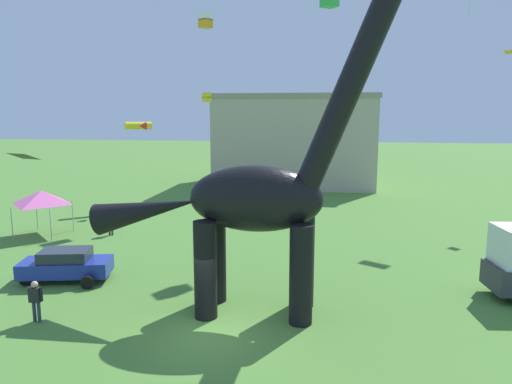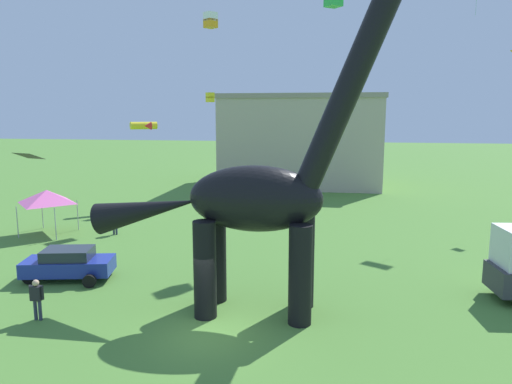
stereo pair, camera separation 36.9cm
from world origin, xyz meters
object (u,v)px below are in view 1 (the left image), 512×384
Objects in this scene: person_watching_child at (110,221)px; festival_canopy_tent at (42,197)px; dinosaur_sculpture at (254,199)px; kite_near_high at (509,52)px; kite_far_right at (207,97)px; kite_mid_center at (139,126)px; parked_sedan_left at (66,265)px; person_far_spectator at (36,297)px; kite_drifting at (24,156)px; kite_trailing at (205,20)px.

person_watching_child is 4.78m from festival_canopy_tent.
dinosaur_sculpture reaches higher than kite_near_high.
kite_mid_center is (-8.38, 9.64, -2.03)m from kite_far_right.
kite_far_right is at bearing 47.92° from parked_sedan_left.
dinosaur_sculpture is 9.33m from person_far_spectator.
dinosaur_sculpture is 7.88× the size of person_far_spectator.
kite_drifting reaches higher than person_far_spectator.
kite_trailing reaches higher than person_far_spectator.
parked_sedan_left is at bearing 154.00° from dinosaur_sculpture.
dinosaur_sculpture reaches higher than kite_mid_center.
person_far_spectator is 0.88× the size of kite_drifting.
kite_mid_center reaches higher than parked_sedan_left.
kite_far_right is (-4.63, 10.89, 4.30)m from dinosaur_sculpture.
kite_far_right is at bearing -154.93° from kite_near_high.
parked_sedan_left is 8.71m from person_watching_child.
kite_mid_center is 2.90× the size of kite_near_high.
kite_drifting reaches higher than person_watching_child.
festival_canopy_tent is (-4.48, -0.53, 1.58)m from person_watching_child.
parked_sedan_left is at bearing -144.45° from kite_near_high.
kite_trailing is at bearing 104.17° from kite_far_right.
kite_far_right is 11.82m from kite_trailing.
person_far_spectator is at bearing -177.59° from dinosaur_sculpture.
parked_sedan_left is 23.55m from kite_trailing.
kite_far_right reaches higher than person_watching_child.
kite_near_high is (16.04, 20.56, 7.81)m from dinosaur_sculpture.
dinosaur_sculpture is 18.95m from festival_canopy_tent.
kite_near_high is (31.50, 12.37, 7.07)m from kite_drifting.
parked_sedan_left is at bearing -119.86° from kite_far_right.
person_watching_child reaches higher than parked_sedan_left.
festival_canopy_tent is 34.92m from kite_near_high.
kite_trailing is (2.53, 18.28, 14.62)m from parked_sedan_left.
person_far_spectator is 35.26m from kite_near_high.
dinosaur_sculpture is at bearing -127.97° from kite_near_high.
festival_canopy_tent is 1.33× the size of kite_mid_center.
kite_mid_center is (-5.94, 0.01, -8.44)m from kite_trailing.
person_watching_child is at bearing -160.32° from kite_near_high.
kite_near_high is (27.35, 9.78, 11.56)m from person_watching_child.
festival_canopy_tent is 11.55m from kite_mid_center.
kite_mid_center is (-1.69, 9.75, 6.03)m from person_watching_child.
festival_canopy_tent is at bearing -105.17° from kite_mid_center.
kite_trailing is 0.65× the size of kite_drifting.
kite_far_right is at bearing 14.03° from kite_drifting.
kite_near_high reaches higher than kite_drifting.
kite_far_right is 0.48× the size of kite_trailing.
kite_mid_center reaches higher than festival_canopy_tent.
kite_far_right reaches higher than person_far_spectator.
kite_far_right is at bearing -49.01° from kite_mid_center.
kite_trailing is 17.95m from kite_drifting.
person_far_spectator reaches higher than person_watching_child.
kite_drifting is at bearing -124.23° from kite_trailing.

